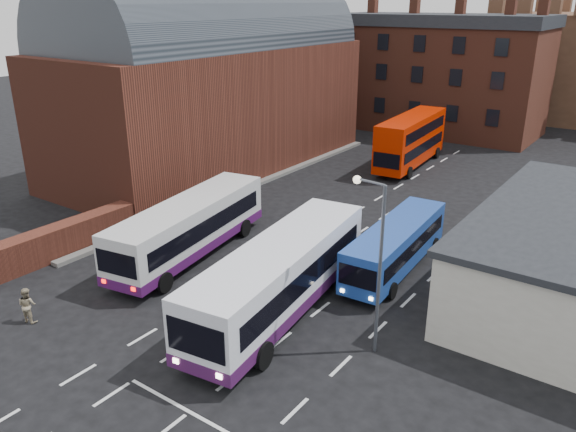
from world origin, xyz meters
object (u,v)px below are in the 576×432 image
Objects in this scene: bus_white_outbound at (190,224)px; bus_white_inbound at (280,273)px; street_lamp at (375,252)px; bus_blue at (396,244)px; bus_red_double at (411,140)px; pedestrian_beige at (27,305)px.

bus_white_inbound is (7.80, -2.08, 0.15)m from bus_white_outbound.
bus_white_outbound is at bearing 169.67° from street_lamp.
bus_white_inbound is 1.34× the size of bus_blue.
bus_white_outbound is 24.31m from bus_red_double.
street_lamp is 15.61m from pedestrian_beige.
bus_red_double reaches higher than pedestrian_beige.
bus_blue is 18.14m from pedestrian_beige.
bus_blue is 0.87× the size of bus_red_double.
bus_red_double is 6.67× the size of pedestrian_beige.
pedestrian_beige is (-0.95, -9.30, -1.05)m from bus_white_outbound.
bus_white_inbound is 11.40m from pedestrian_beige.
bus_white_outbound is 1.25× the size of bus_blue.
bus_blue is 8.18m from street_lamp.
bus_white_inbound is at bearing 97.24° from bus_red_double.
bus_blue reaches higher than pedestrian_beige.
bus_red_double is at bearing -85.91° from bus_white_inbound.
bus_red_double is (-7.74, 19.18, 0.79)m from bus_blue.
bus_red_double is (-5.35, 26.27, 0.29)m from bus_white_inbound.
bus_white_inbound reaches higher than bus_white_outbound.
bus_white_inbound is 1.16× the size of bus_red_double.
pedestrian_beige is (-3.40, -33.48, -1.49)m from bus_red_double.
street_lamp is at bearing 170.15° from bus_white_inbound.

